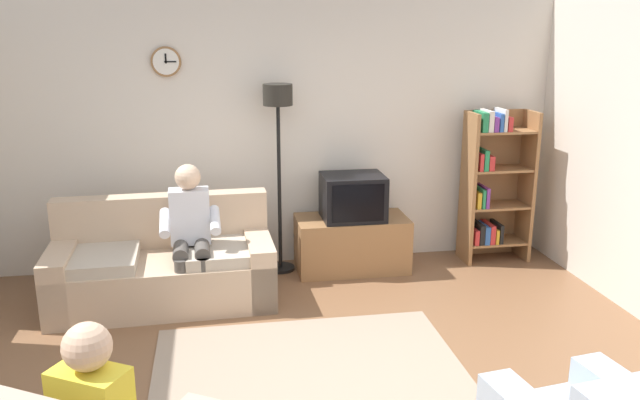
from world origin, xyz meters
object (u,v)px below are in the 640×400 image
Objects in this scene: bookshelf at (492,184)px; couch at (163,268)px; tv at (353,197)px; floor_lamp at (278,126)px; tv_stand at (352,243)px; person_on_couch at (190,229)px.

couch is at bearing -170.21° from bookshelf.
floor_lamp is (-0.71, 0.12, 0.69)m from tv.
tv reaches higher than tv_stand.
couch is 1.87m from tv_stand.
tv_stand is 0.89× the size of person_on_couch.
floor_lamp is (-2.19, 0.03, 0.64)m from bookshelf.
couch is 3.21× the size of tv.
floor_lamp is (1.10, 0.60, 1.14)m from couch.
tv_stand is 1.58m from bookshelf.
bookshelf is at bearing -0.74° from floor_lamp.
floor_lamp reaches higher than couch.
tv_stand is at bearing 15.39° from couch.
tv_stand is 0.59× the size of floor_lamp.
tv is 0.38× the size of bookshelf.
tv_stand is 0.69× the size of bookshelf.
person_on_couch is at bearing -167.41° from bookshelf.
tv_stand is (1.80, 0.50, -0.04)m from couch.
bookshelf is (1.48, 0.10, 0.05)m from tv.
couch is 0.48m from person_on_couch.
couch is 1.92m from tv.
person_on_couch is at bearing -158.59° from tv_stand.
couch is at bearing -164.61° from tv_stand.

